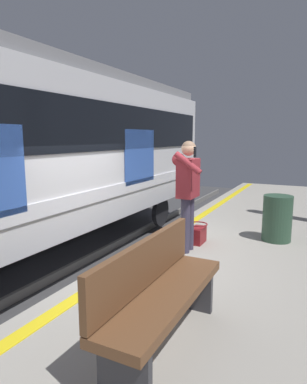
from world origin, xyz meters
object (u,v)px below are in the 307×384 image
bench (159,289)px  train_carriage (26,147)px  trash_bin (277,218)px  passenger (188,187)px  handbag (198,234)px

bench → train_carriage: bearing=-119.9°
trash_bin → passenger: bearing=-45.4°
handbag → bench: size_ratio=0.21×
trash_bin → bench: bearing=-9.0°
handbag → trash_bin: size_ratio=0.44×
train_carriage → passenger: 3.25m
handbag → bench: (2.73, 0.60, 0.34)m
train_carriage → passenger: size_ratio=6.64×
bench → trash_bin: (-3.47, 0.55, -0.11)m
bench → passenger: bearing=-164.7°
train_carriage → trash_bin: bearing=106.1°
train_carriage → bench: size_ratio=6.69×
passenger → bench: bearing=15.3°
train_carriage → trash_bin: size_ratio=14.42×
bench → trash_bin: bearing=171.0°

